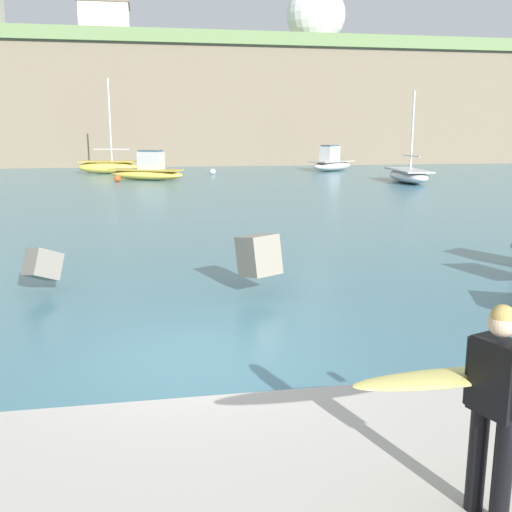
{
  "coord_description": "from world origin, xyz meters",
  "views": [
    {
      "loc": [
        -0.57,
        -8.21,
        3.27
      ],
      "look_at": [
        0.99,
        0.5,
        1.4
      ],
      "focal_mm": 41.36,
      "sensor_mm": 36.0,
      "label": 1
    }
  ],
  "objects_px": {
    "mooring_buoy_outer": "(213,172)",
    "boat_mid_centre": "(331,163)",
    "station_building_central": "(139,47)",
    "station_building_annex": "(105,29)",
    "boat_near_centre": "(108,166)",
    "radar_dome": "(316,20)",
    "boat_near_right": "(408,175)",
    "surfer_with_board": "(481,393)",
    "mooring_buoy_middle": "(118,178)",
    "boat_mid_left": "(147,171)"
  },
  "relations": [
    {
      "from": "mooring_buoy_middle",
      "to": "station_building_annex",
      "type": "xyz_separation_m",
      "value": [
        -2.47,
        36.14,
        15.05
      ]
    },
    {
      "from": "boat_mid_centre",
      "to": "radar_dome",
      "type": "height_order",
      "value": "radar_dome"
    },
    {
      "from": "mooring_buoy_outer",
      "to": "station_building_central",
      "type": "bearing_deg",
      "value": 98.16
    },
    {
      "from": "mooring_buoy_middle",
      "to": "station_building_annex",
      "type": "relative_size",
      "value": 0.07
    },
    {
      "from": "station_building_central",
      "to": "station_building_annex",
      "type": "relative_size",
      "value": 1.07
    },
    {
      "from": "boat_near_centre",
      "to": "station_building_annex",
      "type": "distance_m",
      "value": 31.82
    },
    {
      "from": "surfer_with_board",
      "to": "mooring_buoy_outer",
      "type": "relative_size",
      "value": 4.75
    },
    {
      "from": "boat_mid_centre",
      "to": "radar_dome",
      "type": "xyz_separation_m",
      "value": [
        8.42,
        35.84,
        17.82
      ]
    },
    {
      "from": "mooring_buoy_outer",
      "to": "station_building_annex",
      "type": "distance_m",
      "value": 35.29
    },
    {
      "from": "surfer_with_board",
      "to": "radar_dome",
      "type": "height_order",
      "value": "radar_dome"
    },
    {
      "from": "mooring_buoy_middle",
      "to": "radar_dome",
      "type": "distance_m",
      "value": 53.93
    },
    {
      "from": "radar_dome",
      "to": "station_building_annex",
      "type": "bearing_deg",
      "value": -164.81
    },
    {
      "from": "boat_mid_centre",
      "to": "station_building_central",
      "type": "relative_size",
      "value": 0.74
    },
    {
      "from": "boat_near_right",
      "to": "radar_dome",
      "type": "height_order",
      "value": "radar_dome"
    },
    {
      "from": "radar_dome",
      "to": "boat_mid_left",
      "type": "bearing_deg",
      "value": -119.07
    },
    {
      "from": "boat_near_centre",
      "to": "boat_mid_centre",
      "type": "xyz_separation_m",
      "value": [
        18.37,
        -0.01,
        0.09
      ]
    },
    {
      "from": "boat_mid_left",
      "to": "station_building_annex",
      "type": "height_order",
      "value": "station_building_annex"
    },
    {
      "from": "boat_near_right",
      "to": "boat_mid_centre",
      "type": "xyz_separation_m",
      "value": [
        -1.49,
        11.92,
        0.19
      ]
    },
    {
      "from": "boat_near_right",
      "to": "boat_mid_centre",
      "type": "distance_m",
      "value": 12.01
    },
    {
      "from": "surfer_with_board",
      "to": "boat_near_centre",
      "type": "bearing_deg",
      "value": 97.35
    },
    {
      "from": "boat_near_centre",
      "to": "mooring_buoy_middle",
      "type": "height_order",
      "value": "boat_near_centre"
    },
    {
      "from": "boat_near_centre",
      "to": "station_building_central",
      "type": "relative_size",
      "value": 1.14
    },
    {
      "from": "boat_near_centre",
      "to": "radar_dome",
      "type": "distance_m",
      "value": 48.18
    },
    {
      "from": "surfer_with_board",
      "to": "station_building_annex",
      "type": "height_order",
      "value": "station_building_annex"
    },
    {
      "from": "boat_mid_left",
      "to": "radar_dome",
      "type": "xyz_separation_m",
      "value": [
        23.71,
        42.65,
        17.87
      ]
    },
    {
      "from": "boat_near_right",
      "to": "boat_mid_left",
      "type": "height_order",
      "value": "boat_near_right"
    },
    {
      "from": "boat_mid_centre",
      "to": "station_building_annex",
      "type": "distance_m",
      "value": 37.38
    },
    {
      "from": "boat_mid_centre",
      "to": "mooring_buoy_outer",
      "type": "height_order",
      "value": "boat_mid_centre"
    },
    {
      "from": "station_building_annex",
      "to": "mooring_buoy_outer",
      "type": "bearing_deg",
      "value": -72.85
    },
    {
      "from": "boat_near_centre",
      "to": "station_building_central",
      "type": "height_order",
      "value": "station_building_central"
    },
    {
      "from": "boat_mid_left",
      "to": "boat_near_centre",
      "type": "bearing_deg",
      "value": 114.3
    },
    {
      "from": "boat_near_centre",
      "to": "boat_mid_left",
      "type": "height_order",
      "value": "boat_near_centre"
    },
    {
      "from": "radar_dome",
      "to": "surfer_with_board",
      "type": "bearing_deg",
      "value": -104.71
    },
    {
      "from": "boat_mid_left",
      "to": "station_building_annex",
      "type": "bearing_deg",
      "value": 97.2
    },
    {
      "from": "boat_near_centre",
      "to": "radar_dome",
      "type": "xyz_separation_m",
      "value": [
        26.79,
        35.83,
        17.9
      ]
    },
    {
      "from": "boat_mid_centre",
      "to": "radar_dome",
      "type": "distance_m",
      "value": 40.9
    },
    {
      "from": "mooring_buoy_middle",
      "to": "mooring_buoy_outer",
      "type": "relative_size",
      "value": 1.0
    },
    {
      "from": "mooring_buoy_outer",
      "to": "boat_mid_centre",
      "type": "bearing_deg",
      "value": 12.6
    },
    {
      "from": "mooring_buoy_middle",
      "to": "station_building_central",
      "type": "distance_m",
      "value": 46.58
    },
    {
      "from": "mooring_buoy_middle",
      "to": "station_building_central",
      "type": "bearing_deg",
      "value": 88.21
    },
    {
      "from": "mooring_buoy_outer",
      "to": "station_building_central",
      "type": "relative_size",
      "value": 0.07
    },
    {
      "from": "boat_near_centre",
      "to": "boat_near_right",
      "type": "distance_m",
      "value": 23.17
    },
    {
      "from": "radar_dome",
      "to": "boat_near_right",
      "type": "bearing_deg",
      "value": -98.25
    },
    {
      "from": "boat_near_centre",
      "to": "mooring_buoy_middle",
      "type": "relative_size",
      "value": 16.55
    },
    {
      "from": "station_building_central",
      "to": "boat_mid_left",
      "type": "bearing_deg",
      "value": -89.26
    },
    {
      "from": "boat_near_centre",
      "to": "boat_near_right",
      "type": "height_order",
      "value": "boat_near_centre"
    },
    {
      "from": "boat_near_right",
      "to": "station_building_central",
      "type": "bearing_deg",
      "value": 109.74
    },
    {
      "from": "boat_near_centre",
      "to": "mooring_buoy_middle",
      "type": "bearing_deg",
      "value": -81.92
    },
    {
      "from": "boat_near_right",
      "to": "boat_mid_left",
      "type": "relative_size",
      "value": 1.04
    },
    {
      "from": "boat_mid_left",
      "to": "station_building_central",
      "type": "height_order",
      "value": "station_building_central"
    }
  ]
}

